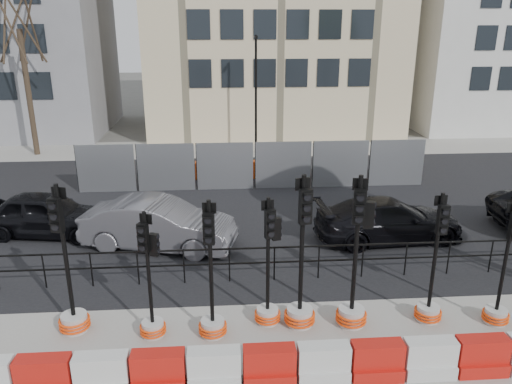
{
  "coord_description": "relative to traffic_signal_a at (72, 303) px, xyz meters",
  "views": [
    {
      "loc": [
        -1.35,
        -10.71,
        6.64
      ],
      "look_at": [
        -0.36,
        3.0,
        1.93
      ],
      "focal_mm": 35.0,
      "sensor_mm": 36.0,
      "label": 1
    }
  ],
  "objects": [
    {
      "name": "traffic_signal_f",
      "position": [
        6.29,
        -0.22,
        0.14
      ],
      "size": [
        0.71,
        0.71,
        3.61
      ],
      "rotation": [
        0.0,
        0.0,
        -0.22
      ],
      "color": "beige",
      "rests_on": "ground"
    },
    {
      "name": "road",
      "position": [
        4.74,
        7.79,
        -0.71
      ],
      "size": [
        40.0,
        14.0,
        0.03
      ],
      "primitive_type": "cube",
      "color": "black",
      "rests_on": "ground"
    },
    {
      "name": "traffic_signal_b",
      "position": [
        1.79,
        -0.31,
        -0.02
      ],
      "size": [
        0.58,
        0.58,
        2.97
      ],
      "rotation": [
        0.0,
        0.0,
        -0.35
      ],
      "color": "beige",
      "rests_on": "ground"
    },
    {
      "name": "barrier_row",
      "position": [
        4.74,
        -2.01,
        -0.36
      ],
      "size": [
        14.65,
        0.5,
        0.8
      ],
      "color": "red",
      "rests_on": "ground"
    },
    {
      "name": "ground",
      "position": [
        4.74,
        0.79,
        -0.72
      ],
      "size": [
        120.0,
        120.0,
        0.0
      ],
      "primitive_type": "plane",
      "color": "#51514C",
      "rests_on": "ground"
    },
    {
      "name": "traffic_signal_a",
      "position": [
        0.0,
        0.0,
        0.0
      ],
      "size": [
        0.69,
        0.69,
        3.5
      ],
      "rotation": [
        0.0,
        0.0,
        -0.28
      ],
      "color": "beige",
      "rests_on": "ground"
    },
    {
      "name": "traffic_signal_g",
      "position": [
        8.12,
        -0.17,
        -0.07
      ],
      "size": [
        0.62,
        0.62,
        3.17
      ],
      "rotation": [
        0.0,
        0.0,
        0.07
      ],
      "color": "beige",
      "rests_on": "ground"
    },
    {
      "name": "car_b",
      "position": [
        1.44,
        4.33,
        0.04
      ],
      "size": [
        3.86,
        5.44,
        1.53
      ],
      "primitive_type": "imported",
      "rotation": [
        0.0,
        0.0,
        1.32
      ],
      "color": "#56555B",
      "rests_on": "ground"
    },
    {
      "name": "traffic_signal_h",
      "position": [
        9.64,
        -0.38,
        -0.1
      ],
      "size": [
        0.6,
        0.6,
        3.03
      ],
      "rotation": [
        0.0,
        0.0,
        0.04
      ],
      "color": "beige",
      "rests_on": "ground"
    },
    {
      "name": "traffic_signal_e",
      "position": [
        5.1,
        -0.13,
        0.03
      ],
      "size": [
        0.71,
        0.71,
        3.62
      ],
      "rotation": [
        0.0,
        0.0,
        0.19
      ],
      "color": "beige",
      "rests_on": "ground"
    },
    {
      "name": "lamp_post_far",
      "position": [
        5.24,
        15.77,
        2.5
      ],
      "size": [
        0.12,
        0.56,
        6.0
      ],
      "color": "black",
      "rests_on": "ground"
    },
    {
      "name": "kerb_railing",
      "position": [
        4.74,
        1.99,
        -0.04
      ],
      "size": [
        18.0,
        0.04,
        1.0
      ],
      "color": "black",
      "rests_on": "ground"
    },
    {
      "name": "traffic_signal_c",
      "position": [
        3.11,
        -0.39,
        -0.06
      ],
      "size": [
        0.63,
        0.63,
        3.21
      ],
      "rotation": [
        0.0,
        0.0,
        -0.11
      ],
      "color": "beige",
      "rests_on": "ground"
    },
    {
      "name": "heras_fencing",
      "position": [
        4.73,
        10.59,
        -0.04
      ],
      "size": [
        14.33,
        1.72,
        2.0
      ],
      "color": "gray",
      "rests_on": "ground"
    },
    {
      "name": "car_a",
      "position": [
        -2.31,
        5.59,
        -0.0
      ],
      "size": [
        3.0,
        4.75,
        1.44
      ],
      "primitive_type": "imported",
      "rotation": [
        0.0,
        0.0,
        1.41
      ],
      "color": "black",
      "rests_on": "ground"
    },
    {
      "name": "sidewalk_far",
      "position": [
        4.74,
        16.79,
        -0.71
      ],
      "size": [
        40.0,
        4.0,
        0.02
      ],
      "primitive_type": "cube",
      "color": "gray",
      "rests_on": "ground"
    },
    {
      "name": "tree_bare_far",
      "position": [
        -6.26,
        16.29,
        5.93
      ],
      "size": [
        2.0,
        2.0,
        9.0
      ],
      "color": "#473828",
      "rests_on": "ground"
    },
    {
      "name": "car_c",
      "position": [
        8.64,
        4.39,
        -0.04
      ],
      "size": [
        2.65,
        4.99,
        1.36
      ],
      "primitive_type": "imported",
      "rotation": [
        0.0,
        0.0,
        1.65
      ],
      "color": "black",
      "rests_on": "ground"
    },
    {
      "name": "building_grey",
      "position": [
        -9.26,
        22.78,
        6.28
      ],
      "size": [
        11.0,
        9.06,
        14.0
      ],
      "color": "gray",
      "rests_on": "ground"
    },
    {
      "name": "traffic_signal_d",
      "position": [
        4.39,
        0.02,
        0.01
      ],
      "size": [
        0.61,
        0.61,
        3.09
      ],
      "rotation": [
        0.0,
        0.0,
        0.25
      ],
      "color": "beige",
      "rests_on": "ground"
    }
  ]
}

